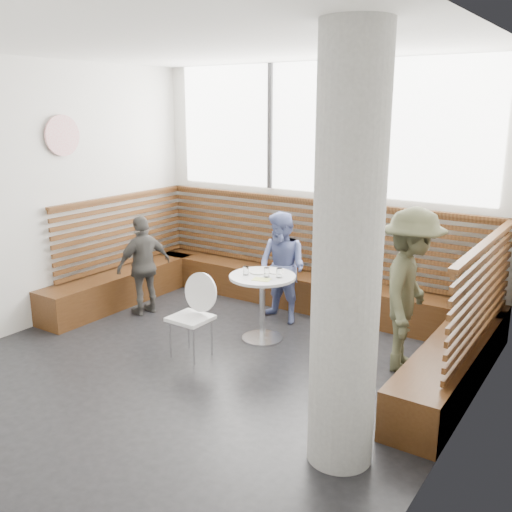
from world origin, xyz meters
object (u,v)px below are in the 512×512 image
Objects in this scene: cafe_chair at (194,309)px; cafe_table at (262,294)px; child_left at (144,265)px; adult_man at (410,291)px; child_back at (282,268)px; concrete_column at (347,259)px.

cafe_table is at bearing 63.96° from cafe_chair.
child_left is at bearing -176.47° from cafe_table.
adult_man reaches higher than cafe_chair.
adult_man reaches higher than child_back.
concrete_column is 2.46× the size of child_left.
concrete_column reaches higher than cafe_chair.
child_back reaches higher than cafe_chair.
concrete_column is at bearing -20.60° from cafe_chair.
cafe_chair is (-2.15, 0.85, -1.07)m from concrete_column.
adult_man is 3.44m from child_left.
child_back is at bearing 101.09° from cafe_table.
child_back is 1.07× the size of child_left.
cafe_table is at bearing 86.43° from adult_man.
child_left is (-1.64, -0.75, -0.05)m from child_back.
child_back is at bearing 65.80° from adult_man.
cafe_table is (-1.76, 1.60, -1.04)m from concrete_column.
adult_man is at bearing 93.53° from concrete_column.
cafe_chair is at bearing 104.75° from adult_man.
cafe_table is 1.69m from adult_man.
cafe_table is 1.77m from child_left.
cafe_table is 0.46× the size of adult_man.
adult_man is 1.31× the size of child_left.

